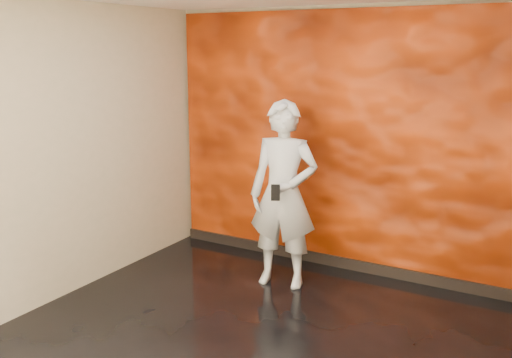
% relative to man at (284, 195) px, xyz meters
% --- Properties ---
extents(room, '(4.02, 4.02, 2.81)m').
position_rel_man_xyz_m(room, '(0.28, -1.22, 0.46)').
color(room, black).
rests_on(room, ground).
extents(feature_wall, '(3.90, 0.06, 2.75)m').
position_rel_man_xyz_m(feature_wall, '(0.28, 0.74, 0.44)').
color(feature_wall, '#EE470A').
rests_on(feature_wall, ground).
extents(baseboard, '(3.90, 0.04, 0.12)m').
position_rel_man_xyz_m(baseboard, '(0.28, 0.70, -0.88)').
color(baseboard, black).
rests_on(baseboard, ground).
extents(man, '(0.76, 0.57, 1.88)m').
position_rel_man_xyz_m(man, '(0.00, 0.00, 0.00)').
color(man, '#8F959D').
rests_on(man, ground).
extents(phone, '(0.08, 0.05, 0.16)m').
position_rel_man_xyz_m(phone, '(0.06, -0.28, 0.09)').
color(phone, black).
rests_on(phone, man).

